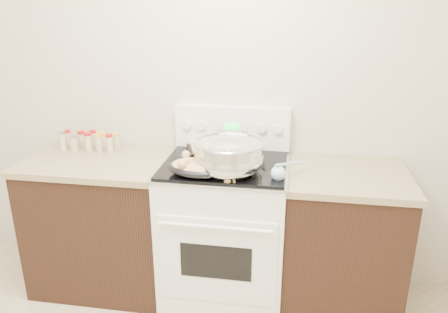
# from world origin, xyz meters

# --- Properties ---
(room_shell) EXTENTS (4.10, 3.60, 2.75)m
(room_shell) POSITION_xyz_m (0.00, 0.00, 1.70)
(room_shell) COLOR beige
(room_shell) RESTS_ON ground
(counter_left) EXTENTS (0.93, 0.67, 0.92)m
(counter_left) POSITION_xyz_m (-0.48, 1.43, 0.46)
(counter_left) COLOR black
(counter_left) RESTS_ON ground
(counter_right) EXTENTS (0.73, 0.67, 0.92)m
(counter_right) POSITION_xyz_m (1.08, 1.43, 0.46)
(counter_right) COLOR black
(counter_right) RESTS_ON ground
(kitchen_range) EXTENTS (0.78, 0.73, 1.22)m
(kitchen_range) POSITION_xyz_m (0.35, 1.42, 0.49)
(kitchen_range) COLOR white
(kitchen_range) RESTS_ON ground
(mixing_bowl) EXTENTS (0.50, 0.50, 0.24)m
(mixing_bowl) POSITION_xyz_m (0.39, 1.27, 1.04)
(mixing_bowl) COLOR silver
(mixing_bowl) RESTS_ON kitchen_range
(roasting_pan) EXTENTS (0.38, 0.28, 0.12)m
(roasting_pan) POSITION_xyz_m (0.23, 1.21, 0.99)
(roasting_pan) COLOR black
(roasting_pan) RESTS_ON kitchen_range
(baking_sheet) EXTENTS (0.51, 0.43, 0.06)m
(baking_sheet) POSITION_xyz_m (0.28, 1.67, 0.96)
(baking_sheet) COLOR black
(baking_sheet) RESTS_ON kitchen_range
(wooden_spoon) EXTENTS (0.07, 0.25, 0.04)m
(wooden_spoon) POSITION_xyz_m (0.42, 1.16, 0.95)
(wooden_spoon) COLOR tan
(wooden_spoon) RESTS_ON kitchen_range
(blue_ladle) EXTENTS (0.18, 0.25, 0.11)m
(blue_ladle) POSITION_xyz_m (0.69, 1.22, 0.98)
(blue_ladle) COLOR #93CADB
(blue_ladle) RESTS_ON kitchen_range
(spice_jars) EXTENTS (0.40, 0.15, 0.13)m
(spice_jars) POSITION_xyz_m (-0.61, 1.58, 0.98)
(spice_jars) COLOR #BFB28C
(spice_jars) RESTS_ON counter_left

